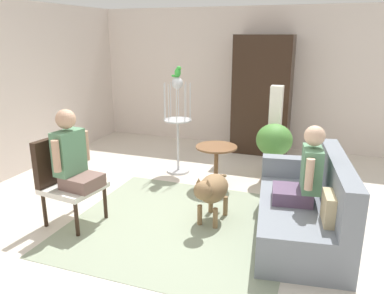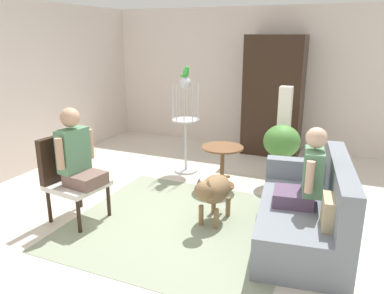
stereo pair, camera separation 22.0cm
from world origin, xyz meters
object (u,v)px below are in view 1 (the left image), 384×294
at_px(parrot, 178,72).
at_px(potted_plant, 274,145).
at_px(person_on_armchair, 73,156).
at_px(dog, 212,190).
at_px(bird_cage_stand, 178,123).
at_px(column_lamp, 275,131).
at_px(round_end_table, 216,161).
at_px(couch, 306,210).
at_px(armchair, 64,175).
at_px(person_on_couch, 305,173).
at_px(armoire_cabinet, 262,95).

relative_size(parrot, potted_plant, 0.19).
xyz_separation_m(person_on_armchair, dog, (1.43, 0.54, -0.41)).
height_order(bird_cage_stand, column_lamp, bird_cage_stand).
height_order(round_end_table, parrot, parrot).
distance_m(couch, dog, 1.04).
height_order(round_end_table, column_lamp, column_lamp).
relative_size(couch, column_lamp, 1.29).
relative_size(person_on_armchair, column_lamp, 0.64).
bearing_deg(armchair, column_lamp, 50.30).
distance_m(armchair, potted_plant, 2.85).
bearing_deg(dog, couch, 0.62).
bearing_deg(armchair, round_end_table, 49.61).
xyz_separation_m(dog, bird_cage_stand, (-0.98, 1.42, 0.38)).
distance_m(couch, person_on_couch, 0.43).
distance_m(person_on_couch, column_lamp, 1.99).
bearing_deg(column_lamp, round_end_table, -128.39).
height_order(person_on_armchair, armoire_cabinet, armoire_cabinet).
distance_m(person_on_couch, round_end_table, 1.67).
bearing_deg(armoire_cabinet, round_end_table, -98.54).
xyz_separation_m(couch, armoire_cabinet, (-1.01, 2.91, 0.73)).
bearing_deg(bird_cage_stand, armchair, -107.17).
relative_size(armchair, column_lamp, 0.73).
relative_size(parrot, column_lamp, 0.13).
bearing_deg(round_end_table, column_lamp, 51.61).
relative_size(armchair, armoire_cabinet, 0.47).
bearing_deg(round_end_table, armchair, -130.39).
xyz_separation_m(bird_cage_stand, potted_plant, (1.46, 0.04, -0.21)).
bearing_deg(round_end_table, armoire_cabinet, 81.46).
bearing_deg(dog, round_end_table, 103.79).
bearing_deg(person_on_armchair, potted_plant, 46.42).
xyz_separation_m(potted_plant, column_lamp, (-0.06, 0.43, 0.10)).
relative_size(person_on_couch, person_on_armchair, 0.94).
xyz_separation_m(person_on_couch, armoire_cabinet, (-0.96, 2.94, 0.30)).
bearing_deg(parrot, armoire_cabinet, 56.32).
bearing_deg(armchair, couch, 11.55).
bearing_deg(person_on_armchair, parrot, 76.95).
bearing_deg(couch, column_lamp, 108.31).
distance_m(bird_cage_stand, column_lamp, 1.48).
relative_size(couch, person_on_armchair, 2.02).
relative_size(round_end_table, parrot, 3.49).
distance_m(person_on_armchair, potted_plant, 2.77).
bearing_deg(armchair, dog, 18.31).
bearing_deg(round_end_table, parrot, 152.19).
relative_size(person_on_couch, round_end_table, 1.36).
bearing_deg(armchair, potted_plant, 43.90).
xyz_separation_m(person_on_couch, parrot, (-1.96, 1.44, 0.81)).
height_order(bird_cage_stand, parrot, parrot).
bearing_deg(round_end_table, couch, -38.53).
relative_size(bird_cage_stand, potted_plant, 1.68).
bearing_deg(person_on_couch, couch, 38.75).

